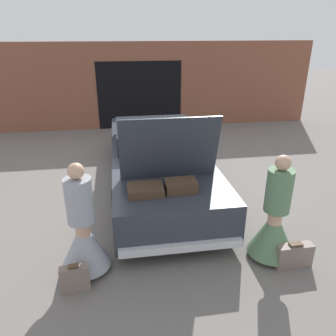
% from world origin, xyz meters
% --- Properties ---
extents(ground_plane, '(40.00, 40.00, 0.00)m').
position_xyz_m(ground_plane, '(0.00, 0.00, 0.00)').
color(ground_plane, slate).
extents(garage_wall_back, '(12.00, 0.14, 2.80)m').
position_xyz_m(garage_wall_back, '(0.00, 4.66, 1.39)').
color(garage_wall_back, brown).
rests_on(garage_wall_back, ground_plane).
extents(car, '(1.93, 5.43, 1.93)m').
position_xyz_m(car, '(-0.00, 0.01, 0.59)').
color(car, '#2D333D').
rests_on(car, ground_plane).
extents(person_left, '(0.69, 0.69, 1.63)m').
position_xyz_m(person_left, '(-1.35, -2.62, 0.57)').
color(person_left, tan).
rests_on(person_left, ground_plane).
extents(person_right, '(0.68, 0.68, 1.62)m').
position_xyz_m(person_right, '(1.35, -2.75, 0.57)').
color(person_right, tan).
rests_on(person_right, ground_plane).
extents(suitcase_beside_left_person, '(0.38, 0.16, 0.41)m').
position_xyz_m(suitcase_beside_left_person, '(-1.46, -3.03, 0.19)').
color(suitcase_beside_left_person, '#75665B').
rests_on(suitcase_beside_left_person, ground_plane).
extents(suitcase_beside_right_person, '(0.53, 0.17, 0.39)m').
position_xyz_m(suitcase_beside_right_person, '(1.57, -3.01, 0.18)').
color(suitcase_beside_right_person, '#75665B').
rests_on(suitcase_beside_right_person, ground_plane).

